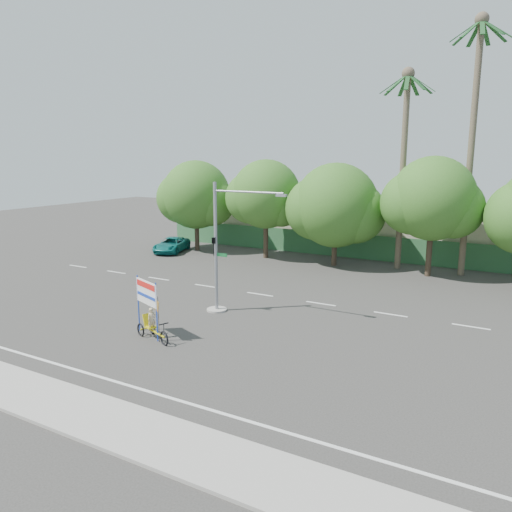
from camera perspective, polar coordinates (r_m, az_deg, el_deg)
The scene contains 14 objects.
ground at distance 23.17m, azimuth -4.88°, elevation -9.76°, with size 120.00×120.00×0.00m, color #33302D.
sidewalk_near at distance 18.04m, azimuth -19.01°, elevation -16.63°, with size 50.00×2.40×0.12m, color gray.
fence at distance 41.82m, azimuth 11.91°, elevation 1.04°, with size 38.00×0.08×2.00m, color #336B3D.
building_left at distance 49.54m, azimuth 2.47°, elevation 4.04°, with size 12.00×8.00×4.00m, color beige.
building_right at distance 44.48m, azimuth 23.61°, elevation 1.99°, with size 14.00×8.00×3.60m, color beige.
tree_far_left at distance 44.57m, azimuth -6.91°, elevation 6.72°, with size 7.14×6.00×7.96m.
tree_left at distance 40.81m, azimuth 1.09°, elevation 6.79°, with size 6.66×5.60×8.07m.
tree_center at distance 38.39m, azimuth 9.02°, elevation 5.47°, with size 7.62×6.40×7.85m.
tree_right at distance 36.48m, azimuth 19.46°, elevation 5.87°, with size 6.90×5.80×8.36m.
palm_tall at distance 37.59m, azimuth 23.58°, elevation 13.72°, with size 3.73×3.79×17.45m.
palm_short at distance 38.31m, azimuth 16.56°, elevation 11.72°, with size 3.73×3.79×14.45m.
traffic_signal at distance 26.70m, azimuth -4.08°, elevation -0.36°, with size 4.72×1.10×7.00m.
trike_billboard at distance 23.80m, azimuth -12.00°, elevation -6.51°, with size 2.68×1.28×2.81m.
pickup_truck at distance 44.46m, azimuth -9.64°, elevation 1.26°, with size 2.12×4.59×1.28m, color #10706B.
Camera 1 is at (12.27, -17.79, 8.36)m, focal length 35.00 mm.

